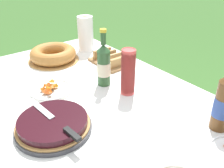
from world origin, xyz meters
TOP-DOWN VIEW (x-y plane):
  - garden_table at (0.00, 0.00)m, footprint 1.68×1.08m
  - tablecloth at (0.00, 0.00)m, footprint 1.69×1.09m
  - berry_tart at (0.10, -0.24)m, footprint 0.32×0.32m
  - serving_knife at (0.13, -0.23)m, footprint 0.38×0.06m
  - bundt_cake at (-0.56, 0.09)m, footprint 0.33×0.33m
  - cup_stack at (0.06, 0.21)m, footprint 0.07×0.07m
  - cider_bottle_green at (-0.09, 0.16)m, footprint 0.07×0.07m
  - cider_bottle_amber at (0.51, 0.32)m, footprint 0.08×0.08m
  - snack_plate_left at (-0.20, -0.11)m, footprint 0.22×0.22m
  - paper_towel_roll at (-0.59, 0.37)m, footprint 0.11×0.11m
  - bread_board at (-0.29, 0.36)m, footprint 0.26×0.18m

SIDE VIEW (x-z plane):
  - garden_table at x=0.00m, z-range 0.32..1.08m
  - tablecloth at x=0.00m, z-range 0.70..0.81m
  - snack_plate_left at x=-0.20m, z-range 0.76..0.81m
  - bread_board at x=-0.29m, z-range 0.76..0.83m
  - berry_tart at x=0.10m, z-range 0.77..0.83m
  - bundt_cake at x=-0.56m, z-range 0.77..0.86m
  - serving_knife at x=0.13m, z-range 0.83..0.84m
  - cider_bottle_green at x=-0.09m, z-range 0.73..1.04m
  - cup_stack at x=0.06m, z-range 0.77..1.01m
  - paper_towel_roll at x=-0.59m, z-range 0.77..1.02m
  - cider_bottle_amber at x=0.51m, z-range 0.73..1.07m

